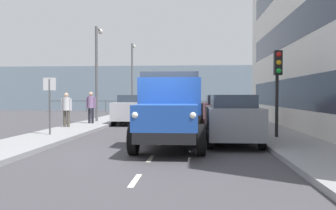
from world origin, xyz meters
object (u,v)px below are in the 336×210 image
object	(u,v)px
car_maroon_kerbside_1	(220,111)
pedestrian_with_bag	(91,105)
car_grey_kerbside_near	(232,119)
traffic_light_near	(278,74)
lamp_post_far	(133,71)
car_silver_oppositeside_0	(133,109)
pedestrian_couple_a	(66,107)
street_sign	(50,96)
truck_vintage_blue	(170,112)
lamp_post_promenade	(97,64)

from	to	relation	value
car_maroon_kerbside_1	pedestrian_with_bag	bearing A→B (deg)	-10.99
car_grey_kerbside_near	traffic_light_near	size ratio (longest dim) A/B	1.24
traffic_light_near	lamp_post_far	bearing A→B (deg)	-64.29
car_silver_oppositeside_0	pedestrian_couple_a	size ratio (longest dim) A/B	2.52
pedestrian_couple_a	traffic_light_near	bearing A→B (deg)	159.00
car_silver_oppositeside_0	car_maroon_kerbside_1	bearing A→B (deg)	149.65
lamp_post_far	street_sign	bearing A→B (deg)	89.39
car_silver_oppositeside_0	traffic_light_near	xyz separation A→B (m)	(-6.71, 7.42, 1.58)
car_maroon_kerbside_1	street_sign	distance (m)	8.26
traffic_light_near	street_sign	world-z (taller)	traffic_light_near
truck_vintage_blue	car_grey_kerbside_near	bearing A→B (deg)	-151.86
car_maroon_kerbside_1	pedestrian_couple_a	size ratio (longest dim) A/B	2.73
pedestrian_with_bag	traffic_light_near	world-z (taller)	traffic_light_near
truck_vintage_blue	lamp_post_far	size ratio (longest dim) A/B	0.92
car_grey_kerbside_near	lamp_post_promenade	world-z (taller)	lamp_post_promenade
car_silver_oppositeside_0	street_sign	distance (m)	7.53
truck_vintage_blue	car_maroon_kerbside_1	xyz separation A→B (m)	(-2.06, -6.62, -0.28)
pedestrian_couple_a	street_sign	bearing A→B (deg)	99.72
truck_vintage_blue	car_silver_oppositeside_0	distance (m)	9.93
pedestrian_couple_a	street_sign	distance (m)	3.46
car_grey_kerbside_near	car_maroon_kerbside_1	size ratio (longest dim) A/B	0.86
truck_vintage_blue	pedestrian_with_bag	size ratio (longest dim) A/B	3.23
car_silver_oppositeside_0	lamp_post_promenade	xyz separation A→B (m)	(2.21, -0.19, 2.69)
lamp_post_promenade	street_sign	bearing A→B (deg)	91.09
pedestrian_couple_a	pedestrian_with_bag	xyz separation A→B (m)	(-0.54, -2.31, 0.04)
truck_vintage_blue	car_grey_kerbside_near	size ratio (longest dim) A/B	1.43
truck_vintage_blue	lamp_post_promenade	size ratio (longest dim) A/B	0.99
truck_vintage_blue	lamp_post_far	world-z (taller)	lamp_post_far
car_grey_kerbside_near	pedestrian_with_bag	size ratio (longest dim) A/B	2.26
car_grey_kerbside_near	car_maroon_kerbside_1	bearing A→B (deg)	-90.00
car_silver_oppositeside_0	pedestrian_couple_a	bearing A→B (deg)	55.31
car_silver_oppositeside_0	pedestrian_with_bag	distance (m)	2.62
lamp_post_far	car_grey_kerbside_near	bearing A→B (deg)	109.91
pedestrian_with_bag	car_maroon_kerbside_1	bearing A→B (deg)	169.01
car_silver_oppositeside_0	lamp_post_far	xyz separation A→B (m)	(1.88, -10.42, 2.94)
car_grey_kerbside_near	street_sign	world-z (taller)	street_sign
traffic_light_near	truck_vintage_blue	bearing A→B (deg)	28.57
pedestrian_with_bag	lamp_post_promenade	bearing A→B (deg)	-86.54
truck_vintage_blue	pedestrian_couple_a	size ratio (longest dim) A/B	3.36
car_grey_kerbside_near	lamp_post_far	world-z (taller)	lamp_post_far
car_maroon_kerbside_1	traffic_light_near	xyz separation A→B (m)	(-1.77, 4.53, 1.58)
car_grey_kerbside_near	pedestrian_couple_a	distance (m)	8.86
car_maroon_kerbside_1	car_silver_oppositeside_0	bearing A→B (deg)	-30.35
lamp_post_promenade	traffic_light_near	bearing A→B (deg)	139.53
lamp_post_far	pedestrian_with_bag	bearing A→B (deg)	88.92
truck_vintage_blue	lamp_post_far	distance (m)	20.66
car_maroon_kerbside_1	lamp_post_far	xyz separation A→B (m)	(6.82, -13.31, 2.94)
car_maroon_kerbside_1	car_silver_oppositeside_0	xyz separation A→B (m)	(4.93, -2.89, 0.00)
pedestrian_couple_a	lamp_post_promenade	size ratio (longest dim) A/B	0.30
lamp_post_promenade	car_silver_oppositeside_0	bearing A→B (deg)	175.11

